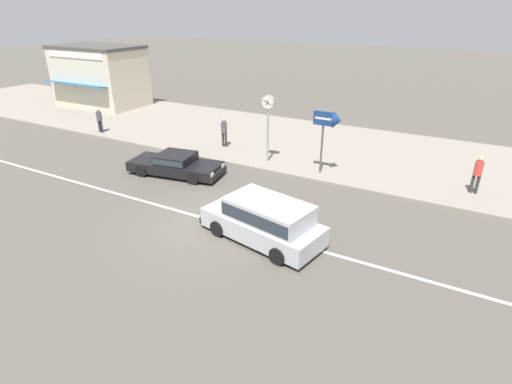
{
  "coord_description": "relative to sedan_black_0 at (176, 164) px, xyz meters",
  "views": [
    {
      "loc": [
        8.02,
        -11.2,
        7.6
      ],
      "look_at": [
        1.01,
        1.63,
        0.8
      ],
      "focal_mm": 28.0,
      "sensor_mm": 36.0,
      "label": 1
    }
  ],
  "objects": [
    {
      "name": "ground_plane",
      "position": [
        4.32,
        -3.12,
        -0.54
      ],
      "size": [
        160.0,
        160.0,
        0.0
      ],
      "primitive_type": "plane",
      "color": "#544F47"
    },
    {
      "name": "lane_centre_stripe",
      "position": [
        4.32,
        -3.12,
        -0.53
      ],
      "size": [
        50.4,
        0.14,
        0.01
      ],
      "primitive_type": "cube",
      "color": "silver",
      "rests_on": "ground"
    },
    {
      "name": "kerb_strip",
      "position": [
        4.32,
        7.33,
        -0.46
      ],
      "size": [
        68.0,
        10.0,
        0.15
      ],
      "primitive_type": "cube",
      "color": "gray",
      "rests_on": "ground"
    },
    {
      "name": "sedan_black_0",
      "position": [
        0.0,
        0.0,
        0.0
      ],
      "size": [
        4.89,
        2.49,
        1.06
      ],
      "color": "black",
      "rests_on": "ground"
    },
    {
      "name": "minivan_silver_1",
      "position": [
        6.73,
        -3.4,
        0.31
      ],
      "size": [
        4.79,
        2.67,
        1.56
      ],
      "color": "#B7BABF",
      "rests_on": "ground"
    },
    {
      "name": "street_clock",
      "position": [
        3.32,
        3.46,
        2.25
      ],
      "size": [
        0.7,
        0.22,
        3.48
      ],
      "color": "#9E9EA3",
      "rests_on": "kerb_strip"
    },
    {
      "name": "arrow_signboard",
      "position": [
        6.83,
        3.28,
        2.19
      ],
      "size": [
        1.35,
        0.73,
        3.08
      ],
      "color": "#4C4C51",
      "rests_on": "kerb_strip"
    },
    {
      "name": "pedestrian_near_clock",
      "position": [
        -8.68,
        3.05,
        0.51
      ],
      "size": [
        0.34,
        0.34,
        1.55
      ],
      "color": "#232838",
      "rests_on": "kerb_strip"
    },
    {
      "name": "pedestrian_mid_kerb",
      "position": [
        13.1,
        4.26,
        0.61
      ],
      "size": [
        0.34,
        0.34,
        1.71
      ],
      "color": "#333338",
      "rests_on": "kerb_strip"
    },
    {
      "name": "pedestrian_by_shop",
      "position": [
        -0.02,
        4.46,
        0.6
      ],
      "size": [
        0.34,
        0.34,
        1.68
      ],
      "color": "#333338",
      "rests_on": "kerb_strip"
    },
    {
      "name": "shopfront_corner_warung",
      "position": [
        -14.88,
        8.96,
        1.96
      ],
      "size": [
        7.06,
        5.05,
        4.68
      ],
      "color": "beige",
      "rests_on": "kerb_strip"
    }
  ]
}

